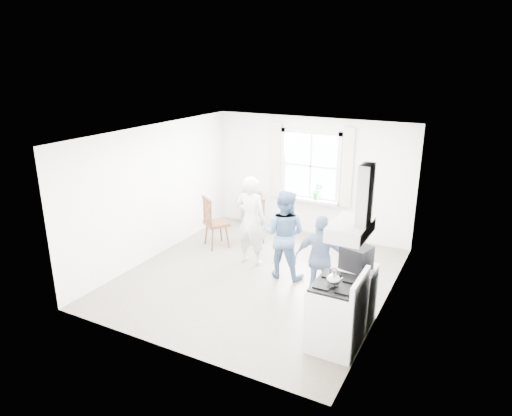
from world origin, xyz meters
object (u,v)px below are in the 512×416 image
at_px(windsor_chair_a, 255,216).
at_px(person_right, 321,258).
at_px(low_cabinet, 356,295).
at_px(person_mid, 284,234).
at_px(windsor_chair_b, 211,217).
at_px(person_left, 251,220).
at_px(gas_stove, 337,314).
at_px(stereo_stack, 356,257).

xyz_separation_m(windsor_chair_a, person_right, (2.06, -1.60, 0.11)).
relative_size(windsor_chair_a, person_right, 0.70).
height_order(low_cabinet, person_mid, person_mid).
relative_size(windsor_chair_b, person_mid, 0.68).
bearing_deg(windsor_chair_b, person_right, -19.90).
relative_size(windsor_chair_b, person_left, 0.63).
relative_size(low_cabinet, person_mid, 0.56).
xyz_separation_m(person_mid, person_right, (0.87, -0.49, -0.09)).
bearing_deg(windsor_chair_a, gas_stove, -45.15).
relative_size(windsor_chair_b, person_right, 0.76).
relative_size(stereo_stack, windsor_chair_b, 0.42).
relative_size(person_left, person_mid, 1.07).
distance_m(windsor_chair_b, person_mid, 1.96).
bearing_deg(low_cabinet, stereo_stack, -118.58).
relative_size(gas_stove, stereo_stack, 2.43).
xyz_separation_m(stereo_stack, windsor_chair_b, (-3.45, 1.46, -0.40)).
xyz_separation_m(gas_stove, windsor_chair_b, (-3.41, 2.11, 0.18)).
relative_size(gas_stove, person_mid, 0.69).
height_order(windsor_chair_a, person_mid, person_mid).
relative_size(low_cabinet, person_right, 0.62).
bearing_deg(gas_stove, person_right, 120.02).
xyz_separation_m(gas_stove, low_cabinet, (0.07, 0.70, -0.03)).
bearing_deg(windsor_chair_b, low_cabinet, -22.11).
xyz_separation_m(gas_stove, person_left, (-2.30, 1.81, 0.38)).
relative_size(windsor_chair_a, person_left, 0.58).
bearing_deg(stereo_stack, windsor_chair_a, 143.11).
bearing_deg(gas_stove, windsor_chair_b, 148.20).
bearing_deg(person_left, person_right, 157.08).
distance_m(windsor_chair_a, person_mid, 1.64).
bearing_deg(person_right, person_mid, -38.58).
relative_size(gas_stove, person_right, 0.78).
height_order(low_cabinet, person_right, person_right).
xyz_separation_m(windsor_chair_a, person_left, (0.40, -0.90, 0.25)).
xyz_separation_m(windsor_chair_a, person_mid, (1.18, -1.12, 0.19)).
distance_m(windsor_chair_a, person_left, 1.02).
bearing_deg(low_cabinet, windsor_chair_b, 157.89).
xyz_separation_m(low_cabinet, windsor_chair_b, (-3.48, 1.41, 0.22)).
xyz_separation_m(person_left, person_right, (1.66, -0.70, -0.14)).
relative_size(low_cabinet, stereo_stack, 1.96).
bearing_deg(person_mid, windsor_chair_a, -47.15).
bearing_deg(stereo_stack, gas_stove, -93.92).
height_order(gas_stove, person_right, person_right).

